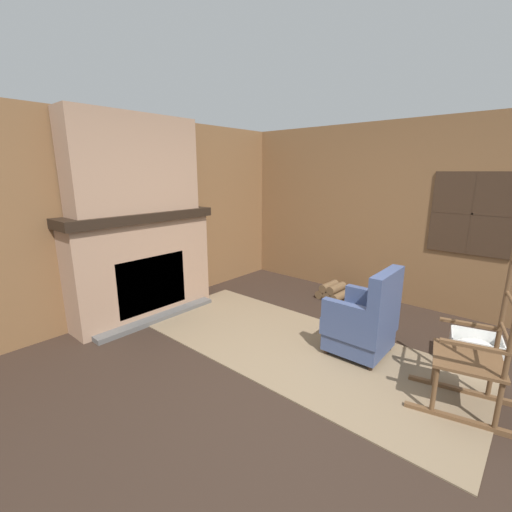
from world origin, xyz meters
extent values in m
plane|color=#2D2119|center=(0.00, 0.00, 0.00)|extent=(14.00, 14.00, 0.00)
cube|color=brown|center=(-2.67, 0.00, 1.27)|extent=(0.06, 5.88, 2.53)
cube|color=brown|center=(0.00, 2.67, 1.27)|extent=(5.88, 0.06, 2.53)
cube|color=#382619|center=(0.72, 2.63, 1.35)|extent=(0.93, 0.02, 1.01)
cube|color=silver|center=(0.72, 2.64, 1.35)|extent=(0.89, 0.01, 0.97)
cube|color=#382619|center=(0.72, 2.63, 1.35)|extent=(0.02, 0.02, 0.97)
cube|color=#382619|center=(0.72, 2.63, 1.35)|extent=(0.89, 0.02, 0.02)
cube|color=#9E7A60|center=(-2.43, 0.00, 0.63)|extent=(0.42, 1.83, 1.25)
cube|color=black|center=(-2.26, 0.00, 0.47)|extent=(0.08, 0.95, 0.70)
cube|color=#565451|center=(-2.14, 0.00, 0.03)|extent=(0.16, 1.65, 0.06)
cube|color=black|center=(-2.43, 0.00, 1.31)|extent=(0.52, 1.93, 0.11)
cube|color=#9E7A60|center=(-2.43, 0.00, 1.94)|extent=(0.37, 1.61, 1.15)
cube|color=#7A664C|center=(-0.46, 0.57, 0.01)|extent=(3.70, 1.55, 0.01)
cube|color=#3D4C75|center=(0.14, 0.90, 0.18)|extent=(0.57, 0.59, 0.24)
cube|color=#3D4C75|center=(0.14, 0.90, 0.33)|extent=(0.60, 0.62, 0.18)
cube|color=#3D4C75|center=(0.37, 0.91, 0.68)|extent=(0.13, 0.62, 0.51)
cube|color=#3D4C75|center=(0.12, 0.64, 0.52)|extent=(0.53, 0.10, 0.20)
cube|color=#3D4C75|center=(0.11, 1.17, 0.52)|extent=(0.53, 0.10, 0.20)
cylinder|color=#332319|center=(-0.10, 0.65, 0.03)|extent=(0.05, 0.05, 0.06)
cylinder|color=#332319|center=(-0.10, 1.15, 0.03)|extent=(0.05, 0.05, 0.06)
cylinder|color=#332319|center=(0.38, 0.66, 0.03)|extent=(0.05, 0.05, 0.06)
cylinder|color=#332319|center=(0.37, 1.15, 0.03)|extent=(0.05, 0.05, 0.06)
cube|color=brown|center=(1.19, 0.43, 0.02)|extent=(0.79, 0.22, 0.04)
cube|color=brown|center=(1.09, 0.84, 0.02)|extent=(0.79, 0.22, 0.04)
cylinder|color=brown|center=(0.99, 0.39, 0.23)|extent=(0.04, 0.04, 0.38)
cylinder|color=brown|center=(0.89, 0.79, 0.23)|extent=(0.04, 0.04, 0.38)
cylinder|color=brown|center=(1.39, 0.48, 0.23)|extent=(0.04, 0.04, 0.38)
cylinder|color=brown|center=(1.29, 0.89, 0.23)|extent=(0.04, 0.04, 0.38)
cube|color=brown|center=(1.14, 0.64, 0.43)|extent=(0.58, 0.59, 0.02)
cylinder|color=brown|center=(1.29, 0.89, 0.88)|extent=(0.04, 0.04, 0.93)
cylinder|color=brown|center=(1.34, 0.68, 0.70)|extent=(0.12, 0.40, 0.03)
cylinder|color=brown|center=(1.34, 0.68, 0.96)|extent=(0.12, 0.40, 0.03)
cube|color=brown|center=(1.19, 0.43, 0.64)|extent=(0.43, 0.14, 0.02)
cube|color=brown|center=(1.09, 0.84, 0.64)|extent=(0.43, 0.14, 0.02)
cylinder|color=brown|center=(-0.97, 2.16, 0.06)|extent=(0.14, 0.37, 0.12)
cylinder|color=brown|center=(-0.85, 2.16, 0.06)|extent=(0.14, 0.37, 0.12)
cylinder|color=brown|center=(-0.72, 2.15, 0.06)|extent=(0.14, 0.37, 0.12)
cylinder|color=brown|center=(-0.91, 2.16, 0.17)|extent=(0.14, 0.37, 0.12)
cylinder|color=brown|center=(-0.78, 2.15, 0.17)|extent=(0.14, 0.37, 0.12)
cube|color=white|center=(1.10, 1.44, 0.01)|extent=(0.50, 0.44, 0.01)
cube|color=white|center=(1.30, 1.49, 0.15)|extent=(0.09, 0.34, 0.30)
cube|color=white|center=(0.89, 1.39, 0.15)|extent=(0.09, 0.34, 0.30)
cube|color=white|center=(1.06, 1.60, 0.15)|extent=(0.43, 0.11, 0.30)
cube|color=white|center=(1.13, 1.27, 0.15)|extent=(0.43, 0.11, 0.30)
ellipsoid|color=white|center=(1.10, 1.44, 0.17)|extent=(0.40, 0.35, 0.18)
ellipsoid|color=silver|center=(-2.47, -0.74, 1.40)|extent=(0.11, 0.11, 0.08)
cylinder|color=white|center=(-2.47, -0.74, 1.52)|extent=(0.06, 0.06, 0.15)
cube|color=black|center=(-2.47, 0.17, 1.42)|extent=(0.13, 0.25, 0.11)
cube|color=silver|center=(-2.41, 0.17, 1.42)|extent=(0.01, 0.04, 0.02)
camera|label=1|loc=(1.46, -2.26, 1.86)|focal=24.00mm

